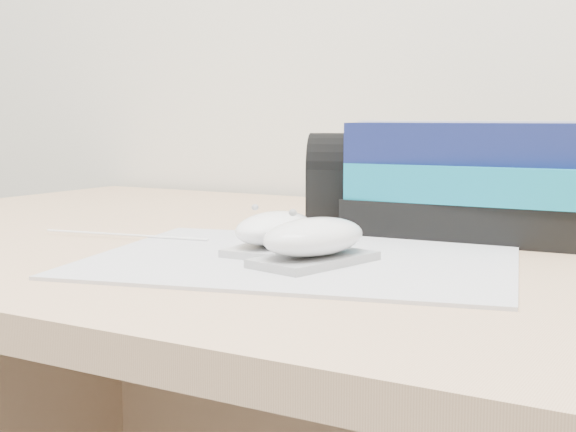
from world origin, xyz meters
The scene contains 6 objects.
mousepad centered at (-0.09, 1.46, 0.73)m, with size 0.39×0.30×0.00m, color #9999A1.
mouse_rear centered at (-0.13, 1.47, 0.75)m, with size 0.06×0.11×0.05m.
mouse_front centered at (-0.07, 1.43, 0.75)m, with size 0.09×0.13×0.05m.
usb_cable centered at (-0.32, 1.48, 0.73)m, with size 0.00×0.00×0.20m, color white.
book_stack centered at (0.00, 1.72, 0.79)m, with size 0.27×0.22×0.13m.
pouch centered at (-0.14, 1.69, 0.78)m, with size 0.15×0.13×0.11m.
Camera 1 is at (0.27, 0.81, 0.86)m, focal length 50.00 mm.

